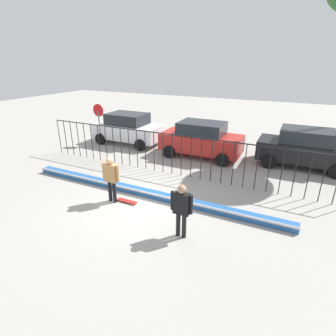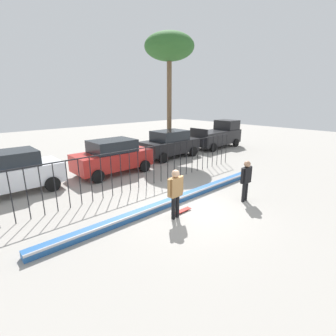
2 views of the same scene
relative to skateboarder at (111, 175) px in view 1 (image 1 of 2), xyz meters
name	(u,v)px [view 1 (image 1 of 2)]	position (x,y,z in m)	size (l,w,h in m)	color
ground_plane	(135,204)	(0.86, 0.17, -1.07)	(60.00, 60.00, 0.00)	#9E9991
bowl_coping_ledge	(145,193)	(0.86, 0.95, -0.95)	(11.00, 0.40, 0.27)	#235699
perimeter_fence	(172,150)	(0.86, 3.37, 0.09)	(14.04, 0.04, 1.90)	black
skateboarder	(111,175)	(0.00, 0.00, 0.00)	(0.72, 0.27, 1.78)	black
skateboard	(127,201)	(0.51, 0.16, -1.01)	(0.80, 0.20, 0.07)	#A51E19
camera_operator	(181,206)	(3.15, -0.85, -0.04)	(0.69, 0.26, 1.71)	black
parked_car_white	(128,128)	(-3.74, 6.63, -0.10)	(4.30, 2.12, 1.90)	silver
parked_car_red	(201,139)	(1.24, 6.27, -0.10)	(4.30, 2.12, 1.90)	#B2231E
parked_car_black	(305,148)	(6.27, 7.03, -0.10)	(4.30, 2.12, 1.90)	black
stop_sign	(99,119)	(-5.18, 5.69, 0.55)	(0.76, 0.07, 2.50)	slate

